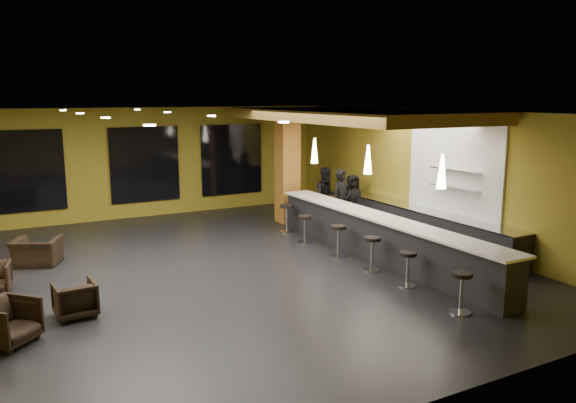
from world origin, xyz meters
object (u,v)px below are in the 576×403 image
bar_counter (378,239)px  armchair_d (37,252)px  armchair_a (7,323)px  pendant_1 (368,159)px  bar_stool_1 (408,264)px  staff_c (352,199)px  bar_stool_4 (305,226)px  pendant_0 (442,171)px  staff_a (342,200)px  pendant_2 (315,151)px  bar_stool_5 (287,215)px  column (287,166)px  staff_b (327,196)px  bar_stool_2 (372,249)px  bar_stool_3 (338,237)px  bar_stool_0 (462,287)px  armchair_b (75,299)px  prep_counter (428,228)px

bar_counter → armchair_d: 7.98m
armchair_a → pendant_1: bearing=-33.2°
armchair_a → bar_stool_1: bearing=-50.7°
staff_c → bar_stool_4: bearing=-148.0°
pendant_1 → pendant_0: bearing=-90.0°
pendant_1 → staff_c: size_ratio=0.46×
staff_c → armchair_d: (-8.85, -0.08, -0.44)m
staff_a → armchair_d: staff_a is taller
pendant_2 → armchair_a: size_ratio=0.89×
staff_c → bar_stool_5: bearing=-175.4°
column → armchair_a: (-8.02, -5.65, -1.39)m
staff_b → bar_stool_2: (-1.52, -4.31, -0.39)m
bar_stool_3 → bar_stool_5: (0.07, 2.78, 0.02)m
bar_stool_2 → bar_stool_3: (-0.05, 1.29, 0.00)m
bar_stool_2 → pendant_0: bearing=-61.8°
pendant_1 → bar_stool_1: size_ratio=0.96×
column → staff_c: column is taller
column → bar_stool_5: (-0.68, -1.23, -1.23)m
bar_stool_0 → pendant_1: bearing=78.5°
staff_c → bar_stool_1: 5.78m
staff_a → armchair_b: staff_a is taller
pendant_0 → bar_stool_0: (-0.81, -1.48, -1.86)m
prep_counter → pendant_1: size_ratio=8.57×
prep_counter → armchair_d: bearing=163.0°
staff_c → armchair_a: size_ratio=1.93×
armchair_a → bar_stool_5: (7.34, 4.42, 0.16)m
prep_counter → pendant_1: (-2.00, 0.00, 1.92)m
armchair_a → bar_stool_4: (7.21, 3.16, 0.11)m
bar_stool_1 → bar_stool_4: size_ratio=0.99×
pendant_2 → armchair_b: (-6.92, -3.35, -2.03)m
prep_counter → staff_c: size_ratio=3.94×
armchair_b → prep_counter: bearing=-178.9°
bar_stool_3 → armchair_a: bearing=-167.3°
bar_stool_2 → bar_stool_4: 2.81m
bar_counter → bar_stool_0: (-0.81, -3.48, -0.01)m
armchair_d → bar_stool_1: (6.55, -5.21, 0.15)m
pendant_0 → staff_c: (1.60, 5.40, -1.59)m
bar_counter → pendant_0: (0.00, -2.00, 1.85)m
armchair_d → bar_stool_5: bar_stool_5 is taller
prep_counter → pendant_0: pendant_0 is taller
pendant_1 → bar_stool_5: pendant_1 is taller
prep_counter → pendant_2: size_ratio=8.57×
armchair_a → bar_stool_5: 8.57m
staff_c → armchair_a: 10.61m
staff_b → staff_c: (0.78, -0.22, -0.12)m
prep_counter → column: column is taller
armchair_d → bar_counter: bearing=180.0°
armchair_a → armchair_d: (0.77, 4.37, -0.04)m
bar_stool_5 → prep_counter: bearing=-47.0°
bar_stool_0 → bar_stool_2: bar_stool_2 is taller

